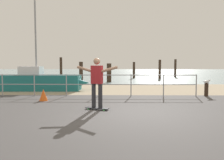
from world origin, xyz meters
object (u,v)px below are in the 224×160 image
(seagull, at_px, (207,82))
(traffic_cone, at_px, (43,95))
(sailboat, at_px, (45,82))
(bollard_short, at_px, (206,90))
(skateboard, at_px, (97,108))
(skateboarder, at_px, (97,80))

(seagull, relative_size, traffic_cone, 0.91)
(sailboat, distance_m, seagull, 8.71)
(bollard_short, distance_m, seagull, 0.39)
(skateboard, height_order, traffic_cone, traffic_cone)
(sailboat, height_order, seagull, sailboat)
(skateboard, bearing_deg, skateboarder, -18.43)
(sailboat, distance_m, bollard_short, 8.70)
(skateboard, xyz_separation_m, bollard_short, (4.90, 3.27, 0.25))
(skateboard, bearing_deg, sailboat, 122.21)
(sailboat, distance_m, skateboard, 6.58)
(skateboarder, bearing_deg, seagull, 33.76)
(skateboard, height_order, skateboarder, skateboarder)
(skateboarder, xyz_separation_m, seagull, (4.91, 3.28, -0.31))
(sailboat, xyz_separation_m, traffic_cone, (1.13, -3.75, -0.27))
(skateboard, bearing_deg, seagull, 33.76)
(bollard_short, bearing_deg, skateboard, -146.22)
(sailboat, bearing_deg, skateboarder, -57.79)
(bollard_short, xyz_separation_m, traffic_cone, (-7.26, -1.47, -0.07))
(skateboard, height_order, seagull, seagull)
(sailboat, xyz_separation_m, seagull, (8.41, -2.27, 0.18))
(traffic_cone, bearing_deg, sailboat, 106.80)
(skateboarder, relative_size, bollard_short, 2.62)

